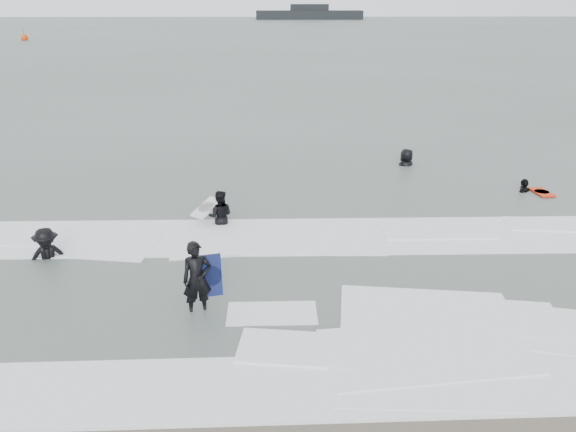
{
  "coord_description": "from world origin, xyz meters",
  "views": [
    {
      "loc": [
        -0.34,
        -8.77,
        6.61
      ],
      "look_at": [
        0.0,
        5.0,
        1.1
      ],
      "focal_mm": 35.0,
      "sensor_mm": 36.0,
      "label": 1
    }
  ],
  "objects_px": {
    "surfer_centre": "(199,313)",
    "surfer_right_near": "(523,192)",
    "surfer_breaker": "(49,261)",
    "surfer_wading": "(221,224)",
    "vessel_horizon": "(309,14)",
    "surfer_right_far": "(406,166)",
    "buoy": "(24,38)"
  },
  "relations": [
    {
      "from": "surfer_centre",
      "to": "surfer_right_near",
      "type": "relative_size",
      "value": 1.05
    },
    {
      "from": "surfer_breaker",
      "to": "surfer_wading",
      "type": "bearing_deg",
      "value": 12.05
    },
    {
      "from": "vessel_horizon",
      "to": "surfer_centre",
      "type": "bearing_deg",
      "value": -94.43
    },
    {
      "from": "surfer_right_far",
      "to": "vessel_horizon",
      "type": "xyz_separation_m",
      "value": [
        3.93,
        130.98,
        1.38
      ]
    },
    {
      "from": "surfer_right_far",
      "to": "vessel_horizon",
      "type": "relative_size",
      "value": 0.07
    },
    {
      "from": "surfer_right_far",
      "to": "surfer_centre",
      "type": "bearing_deg",
      "value": 30.0
    },
    {
      "from": "buoy",
      "to": "surfer_breaker",
      "type": "bearing_deg",
      "value": -67.44
    },
    {
      "from": "surfer_breaker",
      "to": "vessel_horizon",
      "type": "distance_m",
      "value": 140.22
    },
    {
      "from": "surfer_wading",
      "to": "surfer_right_far",
      "type": "bearing_deg",
      "value": -137.85
    },
    {
      "from": "surfer_centre",
      "to": "surfer_wading",
      "type": "distance_m",
      "value": 5.1
    },
    {
      "from": "surfer_centre",
      "to": "vessel_horizon",
      "type": "height_order",
      "value": "vessel_horizon"
    },
    {
      "from": "surfer_centre",
      "to": "surfer_right_near",
      "type": "bearing_deg",
      "value": 17.7
    },
    {
      "from": "surfer_right_far",
      "to": "buoy",
      "type": "xyz_separation_m",
      "value": [
        -41.7,
        64.62,
        0.42
      ]
    },
    {
      "from": "surfer_right_far",
      "to": "surfer_right_near",
      "type": "bearing_deg",
      "value": 108.77
    },
    {
      "from": "surfer_breaker",
      "to": "buoy",
      "type": "height_order",
      "value": "buoy"
    },
    {
      "from": "surfer_wading",
      "to": "surfer_breaker",
      "type": "height_order",
      "value": "surfer_breaker"
    },
    {
      "from": "surfer_breaker",
      "to": "surfer_right_far",
      "type": "distance_m",
      "value": 14.13
    },
    {
      "from": "surfer_right_far",
      "to": "buoy",
      "type": "bearing_deg",
      "value": -84.7
    },
    {
      "from": "surfer_wading",
      "to": "buoy",
      "type": "relative_size",
      "value": 0.99
    },
    {
      "from": "vessel_horizon",
      "to": "surfer_right_near",
      "type": "bearing_deg",
      "value": -90.2
    },
    {
      "from": "surfer_wading",
      "to": "surfer_right_near",
      "type": "xyz_separation_m",
      "value": [
        10.5,
        2.69,
        0.0
      ]
    },
    {
      "from": "surfer_centre",
      "to": "surfer_breaker",
      "type": "bearing_deg",
      "value": 128.95
    },
    {
      "from": "surfer_wading",
      "to": "surfer_right_near",
      "type": "bearing_deg",
      "value": -163.93
    },
    {
      "from": "vessel_horizon",
      "to": "surfer_wading",
      "type": "bearing_deg",
      "value": -94.58
    },
    {
      "from": "vessel_horizon",
      "to": "surfer_right_far",
      "type": "bearing_deg",
      "value": -91.72
    },
    {
      "from": "surfer_breaker",
      "to": "buoy",
      "type": "xyz_separation_m",
      "value": [
        -30.34,
        73.01,
        0.42
      ]
    },
    {
      "from": "surfer_breaker",
      "to": "surfer_right_near",
      "type": "distance_m",
      "value": 15.67
    },
    {
      "from": "surfer_right_near",
      "to": "buoy",
      "type": "distance_m",
      "value": 81.58
    },
    {
      "from": "surfer_wading",
      "to": "surfer_breaker",
      "type": "distance_m",
      "value": 4.95
    },
    {
      "from": "buoy",
      "to": "surfer_wading",
      "type": "bearing_deg",
      "value": -63.85
    },
    {
      "from": "surfer_centre",
      "to": "buoy",
      "type": "height_order",
      "value": "buoy"
    },
    {
      "from": "surfer_wading",
      "to": "surfer_breaker",
      "type": "bearing_deg",
      "value": 30.59
    }
  ]
}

